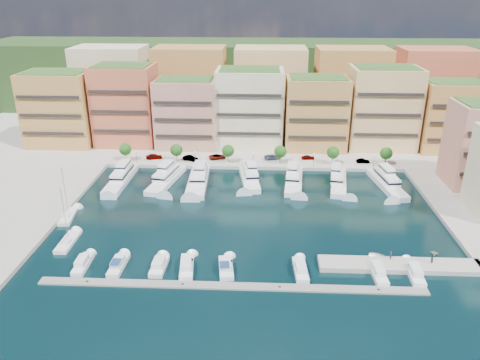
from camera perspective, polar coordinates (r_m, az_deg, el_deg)
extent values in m
plane|color=black|center=(114.36, 1.37, -4.20)|extent=(400.00, 400.00, 0.00)
cube|color=#9E998E|center=(172.02, 1.90, 5.11)|extent=(220.00, 64.00, 2.00)
cube|color=#253A18|center=(218.30, 2.12, 8.87)|extent=(240.00, 40.00, 58.00)
cube|color=gray|center=(88.71, -1.12, -12.89)|extent=(72.00, 2.20, 0.35)
cube|color=#9E998E|center=(99.19, 18.91, -10.06)|extent=(32.00, 5.00, 2.00)
cube|color=#BA8244|center=(171.07, -21.04, 8.04)|extent=(22.00, 16.00, 24.00)
cube|color=black|center=(163.77, -22.13, 7.29)|extent=(20.24, 0.50, 0.90)
cube|color=#2A5522|center=(168.72, -21.63, 12.11)|extent=(19.36, 14.08, 0.80)
cube|color=#CF5B45|center=(165.19, -13.73, 8.78)|extent=(20.00, 16.00, 26.00)
cube|color=black|center=(157.52, -14.53, 8.05)|extent=(18.40, 0.50, 0.90)
cube|color=#2A5522|center=(162.68, -14.17, 13.36)|extent=(17.60, 14.08, 0.80)
cube|color=tan|center=(159.16, -6.51, 8.03)|extent=(20.00, 15.00, 22.00)
cube|color=black|center=(151.77, -6.96, 7.29)|extent=(18.40, 0.50, 0.90)
cube|color=#2A5522|center=(156.73, -6.69, 12.07)|extent=(17.60, 13.20, 0.80)
cube|color=#FAEEC1|center=(158.79, 1.17, 8.69)|extent=(22.00, 16.00, 25.00)
cube|color=black|center=(150.79, 1.08, 7.95)|extent=(20.24, 0.50, 0.90)
cube|color=#2A5522|center=(156.22, 1.21, 13.29)|extent=(19.36, 14.08, 0.80)
cube|color=#B77944|center=(158.05, 9.22, 7.97)|extent=(20.00, 15.00, 23.00)
cube|color=black|center=(150.61, 9.52, 7.23)|extent=(18.40, 0.50, 0.90)
cube|color=#2A5522|center=(155.56, 9.50, 12.21)|extent=(17.60, 13.20, 0.80)
cube|color=#EABF7C|center=(163.56, 16.94, 8.32)|extent=(22.00, 16.00, 26.00)
cube|color=black|center=(155.80, 17.63, 7.56)|extent=(20.24, 0.50, 0.90)
cube|color=#2A5522|center=(161.03, 17.49, 12.93)|extent=(19.36, 14.08, 0.80)
cube|color=#BA8244|center=(168.91, 24.32, 7.02)|extent=(20.00, 15.00, 22.00)
cube|color=black|center=(161.96, 25.25, 6.27)|extent=(18.40, 0.50, 0.90)
cube|color=#2A5522|center=(166.62, 24.95, 10.79)|extent=(17.60, 13.20, 0.80)
cube|color=#FAEEC1|center=(188.53, -15.25, 10.91)|extent=(26.00, 18.00, 30.00)
cube|color=#B77944|center=(181.71, -6.03, 11.15)|extent=(26.00, 18.00, 30.00)
cube|color=#EABF7C|center=(179.69, 3.66, 11.10)|extent=(26.00, 18.00, 30.00)
cube|color=#BA8244|center=(182.65, 13.28, 10.74)|extent=(26.00, 18.00, 30.00)
cube|color=#CF5B45|center=(190.36, 22.32, 10.13)|extent=(26.00, 18.00, 30.00)
cylinder|color=#473323|center=(150.21, -13.74, 2.85)|extent=(0.24, 0.24, 3.00)
sphere|color=#1B4B15|center=(149.50, -13.82, 3.66)|extent=(3.80, 3.80, 3.80)
cylinder|color=#473323|center=(146.53, -7.71, 2.80)|extent=(0.24, 0.24, 3.00)
sphere|color=#1B4B15|center=(145.80, -7.76, 3.64)|extent=(3.80, 3.80, 3.80)
cylinder|color=#473323|center=(144.54, -1.45, 2.73)|extent=(0.24, 0.24, 3.00)
sphere|color=#1B4B15|center=(143.80, -1.46, 3.57)|extent=(3.80, 3.80, 3.80)
cylinder|color=#473323|center=(144.31, 4.90, 2.62)|extent=(0.24, 0.24, 3.00)
sphere|color=#1B4B15|center=(143.56, 4.93, 3.46)|extent=(3.80, 3.80, 3.80)
cylinder|color=#473323|center=(145.84, 11.20, 2.47)|extent=(0.24, 0.24, 3.00)
sphere|color=#1B4B15|center=(145.10, 11.27, 3.31)|extent=(3.80, 3.80, 3.80)
cylinder|color=#473323|center=(149.08, 17.29, 2.31)|extent=(0.24, 0.24, 3.00)
sphere|color=#1B4B15|center=(148.36, 17.39, 3.12)|extent=(3.80, 3.80, 3.80)
cylinder|color=black|center=(146.89, -12.49, 2.72)|extent=(0.10, 0.10, 4.00)
sphere|color=#FFF2CC|center=(146.22, -12.56, 3.47)|extent=(0.30, 0.30, 0.30)
cylinder|color=black|center=(143.27, -5.52, 2.66)|extent=(0.10, 0.10, 4.00)
sphere|color=#FFF2CC|center=(142.59, -5.55, 3.43)|extent=(0.30, 0.30, 0.30)
cylinder|color=black|center=(141.87, 1.71, 2.55)|extent=(0.10, 0.10, 4.00)
sphere|color=#FFF2CC|center=(141.18, 1.72, 3.33)|extent=(0.30, 0.30, 0.30)
cylinder|color=black|center=(142.74, 8.96, 2.40)|extent=(0.10, 0.10, 4.00)
sphere|color=#FFF2CC|center=(142.06, 9.00, 3.18)|extent=(0.30, 0.30, 0.30)
cylinder|color=black|center=(145.84, 16.00, 2.22)|extent=(0.10, 0.10, 4.00)
sphere|color=#FFF2CC|center=(145.18, 16.09, 2.98)|extent=(0.30, 0.30, 0.30)
cube|color=white|center=(136.70, -14.33, -0.15)|extent=(4.79, 21.39, 2.30)
cube|color=white|center=(137.85, -14.16, 0.97)|extent=(3.84, 11.78, 1.80)
cube|color=black|center=(137.85, -14.16, 0.97)|extent=(3.91, 11.84, 0.55)
cube|color=white|center=(138.81, -14.03, 1.85)|extent=(2.78, 6.44, 1.40)
cylinder|color=#B2B2B7|center=(139.43, -13.95, 2.65)|extent=(0.14, 0.14, 1.80)
cube|color=white|center=(133.88, -8.97, -0.20)|extent=(8.37, 21.06, 2.30)
cube|color=white|center=(134.98, -8.86, 0.94)|extent=(5.82, 11.82, 1.80)
cube|color=black|center=(134.98, -8.86, 0.94)|extent=(5.89, 11.89, 0.55)
cube|color=white|center=(135.91, -8.77, 1.83)|extent=(3.86, 6.58, 1.40)
cylinder|color=#B2B2B7|center=(136.50, -8.71, 2.64)|extent=(0.14, 0.14, 1.80)
cube|color=black|center=(134.05, -8.96, -0.37)|extent=(8.43, 21.12, 0.35)
cube|color=white|center=(131.78, -5.15, -0.38)|extent=(6.02, 22.05, 2.30)
cube|color=white|center=(133.00, -5.06, 0.80)|extent=(4.70, 12.18, 1.80)
cube|color=black|center=(133.00, -5.06, 0.80)|extent=(4.76, 12.24, 0.55)
cube|color=white|center=(134.04, -4.99, 1.71)|extent=(3.35, 6.68, 1.40)
cylinder|color=#B2B2B7|center=(134.71, -4.94, 2.55)|extent=(0.14, 0.14, 1.80)
cube|color=white|center=(132.69, 1.15, -0.12)|extent=(6.77, 17.85, 2.30)
cube|color=white|center=(133.53, 1.18, 0.98)|extent=(4.88, 9.98, 1.80)
cube|color=black|center=(133.53, 1.18, 0.98)|extent=(4.94, 10.05, 0.55)
cube|color=white|center=(134.25, 1.20, 1.83)|extent=(3.31, 5.54, 1.40)
cylinder|color=#B2B2B7|center=(134.68, 1.22, 2.62)|extent=(0.14, 0.14, 1.80)
cube|color=white|center=(132.10, 6.57, -0.38)|extent=(6.17, 19.63, 2.30)
cube|color=white|center=(133.11, 6.56, 0.76)|extent=(4.59, 10.91, 1.80)
cube|color=black|center=(133.11, 6.56, 0.76)|extent=(4.66, 10.97, 0.55)
cube|color=white|center=(133.97, 6.55, 1.64)|extent=(3.18, 6.01, 1.40)
cylinder|color=#B2B2B7|center=(134.50, 6.55, 2.45)|extent=(0.14, 0.14, 1.80)
cube|color=black|center=(132.28, 6.56, -0.56)|extent=(6.22, 19.69, 0.35)
cube|color=white|center=(133.52, 11.91, -0.48)|extent=(6.92, 19.80, 2.30)
cube|color=white|center=(134.53, 11.86, 0.65)|extent=(4.87, 11.06, 1.80)
cube|color=black|center=(134.53, 11.86, 0.65)|extent=(4.94, 11.13, 0.55)
cube|color=white|center=(135.38, 11.82, 1.52)|extent=(3.26, 6.12, 1.40)
cylinder|color=#B2B2B7|center=(135.91, 11.81, 2.32)|extent=(0.14, 0.14, 1.80)
cube|color=white|center=(135.65, 17.45, -0.69)|extent=(7.30, 21.26, 2.30)
cube|color=white|center=(136.77, 17.35, 0.44)|extent=(5.18, 11.86, 1.80)
cube|color=black|center=(136.77, 17.35, 0.44)|extent=(5.25, 11.93, 0.55)
cube|color=white|center=(137.71, 17.27, 1.32)|extent=(3.48, 6.56, 1.40)
cylinder|color=#B2B2B7|center=(138.30, 17.22, 2.13)|extent=(0.14, 0.14, 1.80)
cube|color=white|center=(99.30, -18.58, -9.80)|extent=(2.55, 7.75, 1.40)
cube|color=white|center=(98.33, -18.75, -9.28)|extent=(1.92, 3.74, 1.10)
cube|color=black|center=(99.67, -18.42, -8.95)|extent=(1.69, 0.15, 0.55)
cube|color=white|center=(97.02, -14.57, -10.12)|extent=(2.63, 8.17, 1.40)
cube|color=white|center=(96.01, -14.72, -9.59)|extent=(2.00, 3.94, 1.10)
cube|color=black|center=(97.45, -14.43, -9.21)|extent=(1.77, 0.14, 0.55)
cube|color=navy|center=(94.85, -14.93, -9.61)|extent=(1.77, 2.47, 0.12)
cube|color=white|center=(95.01, -9.81, -10.42)|extent=(2.82, 7.29, 1.40)
cube|color=white|center=(94.02, -9.91, -9.87)|extent=(2.16, 3.52, 1.10)
cube|color=black|center=(95.35, -9.72, -9.54)|extent=(1.92, 0.14, 0.55)
cube|color=white|center=(94.03, -6.50, -10.59)|extent=(3.48, 8.87, 1.40)
cube|color=white|center=(92.98, -6.57, -10.07)|extent=(2.44, 4.34, 1.10)
cube|color=black|center=(94.55, -6.41, -9.63)|extent=(1.85, 0.30, 0.55)
cube|color=white|center=(93.18, -1.72, -10.78)|extent=(3.57, 7.93, 1.40)
cube|color=white|center=(92.16, -1.74, -10.23)|extent=(2.51, 3.90, 1.10)
cube|color=black|center=(93.58, -1.67, -9.86)|extent=(1.91, 0.33, 0.55)
cube|color=navy|center=(91.00, -1.80, -10.25)|extent=(2.13, 2.51, 0.12)
cube|color=white|center=(93.31, 7.37, -10.93)|extent=(2.89, 8.26, 1.40)
cube|color=white|center=(92.27, 7.43, -10.39)|extent=(2.12, 4.00, 1.10)
cube|color=black|center=(93.77, 7.35, -9.98)|extent=(1.77, 0.20, 0.55)
cube|color=white|center=(95.73, 16.38, -10.81)|extent=(2.58, 9.06, 1.40)
cube|color=white|center=(94.67, 16.53, -10.30)|extent=(1.94, 4.37, 1.10)
cube|color=black|center=(96.28, 16.28, -9.85)|extent=(1.69, 0.14, 0.55)
cube|color=white|center=(97.64, 20.45, -10.67)|extent=(2.71, 8.85, 1.40)
cube|color=white|center=(96.62, 20.63, -10.17)|extent=(2.02, 4.27, 1.10)
cube|color=black|center=(98.15, 20.31, -9.75)|extent=(1.73, 0.16, 0.55)
cube|color=white|center=(108.43, -20.24, -7.19)|extent=(2.88, 9.12, 1.20)
cube|color=white|center=(107.29, -20.48, -7.01)|extent=(1.70, 2.29, 0.60)
cylinder|color=#B2B2B7|center=(105.85, -20.62, -3.96)|extent=(0.14, 0.14, 12.00)
cylinder|color=#B2B2B7|center=(106.60, -20.62, -6.80)|extent=(0.14, 4.09, 0.10)
cube|color=white|center=(119.96, -20.24, -4.25)|extent=(4.09, 9.36, 1.20)
cube|color=white|center=(118.84, -20.46, -4.06)|extent=(1.99, 2.48, 0.60)
cylinder|color=#B2B2B7|center=(117.68, -20.59, -1.28)|extent=(0.14, 0.14, 12.00)
cylinder|color=#B2B2B7|center=(118.17, -20.58, -3.85)|extent=(0.69, 4.04, 0.10)
imported|color=beige|center=(105.95, 22.61, -8.17)|extent=(1.91, 1.79, 0.81)
imported|color=beige|center=(99.99, 15.23, -9.05)|extent=(1.71, 1.57, 0.76)
imported|color=white|center=(101.01, 16.43, -8.85)|extent=(4.18, 3.49, 0.74)
imported|color=gray|center=(150.18, -10.44, 2.86)|extent=(5.33, 3.12, 1.70)
imported|color=gray|center=(147.02, -6.06, 2.66)|extent=(5.13, 3.33, 1.60)
imported|color=gray|center=(147.86, -2.77, 2.86)|extent=(5.91, 4.11, 1.50)
imported|color=gray|center=(147.78, 4.00, 2.83)|extent=(5.76, 3.56, 1.56)
imported|color=gray|center=(148.88, 8.29, 2.76)|extent=(4.25, 2.02, 1.40)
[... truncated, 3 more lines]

